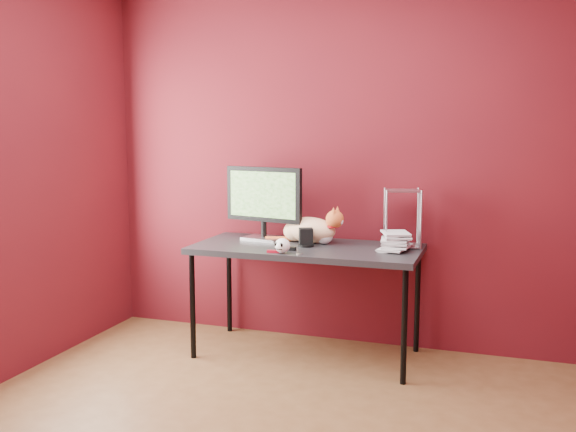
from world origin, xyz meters
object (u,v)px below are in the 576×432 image
(cat, at_px, (310,230))
(monitor, at_px, (264,200))
(skull_mug, at_px, (282,246))
(desk, at_px, (307,253))
(book_stack, at_px, (385,148))
(speaker, at_px, (306,238))

(cat, bearing_deg, monitor, -168.31)
(cat, relative_size, skull_mug, 5.48)
(skull_mug, bearing_deg, desk, 91.21)
(cat, distance_m, book_stack, 0.77)
(monitor, bearing_deg, desk, -8.15)
(speaker, bearing_deg, cat, 70.64)
(monitor, distance_m, cat, 0.39)
(monitor, bearing_deg, cat, 12.00)
(desk, relative_size, skull_mug, 14.72)
(monitor, height_order, speaker, monitor)
(monitor, height_order, book_stack, book_stack)
(book_stack, bearing_deg, desk, -175.51)
(speaker, bearing_deg, desk, 61.83)
(book_stack, bearing_deg, speaker, -173.63)
(desk, height_order, cat, cat)
(monitor, relative_size, book_stack, 0.45)
(speaker, height_order, book_stack, book_stack)
(desk, bearing_deg, skull_mug, -103.97)
(desk, xyz_separation_m, skull_mug, (-0.07, -0.29, 0.10))
(monitor, relative_size, speaker, 4.81)
(speaker, relative_size, book_stack, 0.09)
(skull_mug, bearing_deg, speaker, 90.60)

